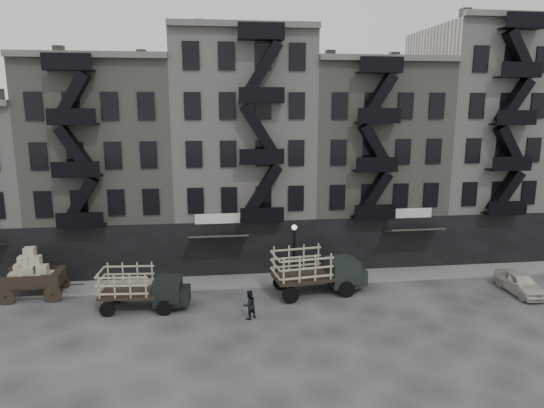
{
  "coord_description": "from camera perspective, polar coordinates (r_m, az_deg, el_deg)",
  "views": [
    {
      "loc": [
        -2.31,
        -28.11,
        12.23
      ],
      "look_at": [
        1.68,
        4.0,
        5.43
      ],
      "focal_mm": 32.0,
      "sensor_mm": 36.0,
      "label": 1
    }
  ],
  "objects": [
    {
      "name": "building_east",
      "position": [
        44.12,
        23.48,
        6.7
      ],
      "size": [
        10.0,
        11.35,
        19.2
      ],
      "color": "#AAA39C",
      "rests_on": "ground"
    },
    {
      "name": "building_midwest",
      "position": [
        38.99,
        -18.46,
        4.3
      ],
      "size": [
        10.0,
        11.35,
        16.2
      ],
      "color": "slate",
      "rests_on": "ground"
    },
    {
      "name": "sidewalk",
      "position": [
        34.18,
        -2.78,
        -8.98
      ],
      "size": [
        55.0,
        2.5,
        0.15
      ],
      "primitive_type": "cube",
      "color": "slate",
      "rests_on": "ground"
    },
    {
      "name": "wagon",
      "position": [
        34.41,
        -26.53,
        -6.97
      ],
      "size": [
        3.89,
        2.15,
        3.25
      ],
      "rotation": [
        0.0,
        0.0,
        0.02
      ],
      "color": "black",
      "rests_on": "ground"
    },
    {
      "name": "pedestrian_mid",
      "position": [
        28.39,
        -2.7,
        -11.76
      ],
      "size": [
        1.06,
        1.01,
        1.72
      ],
      "primitive_type": "imported",
      "rotation": [
        0.0,
        0.0,
        3.75
      ],
      "color": "black",
      "rests_on": "ground"
    },
    {
      "name": "ground",
      "position": [
        30.74,
        -2.23,
        -11.58
      ],
      "size": [
        140.0,
        140.0,
        0.0
      ],
      "primitive_type": "plane",
      "color": "#38383A",
      "rests_on": "ground"
    },
    {
      "name": "lamp_post",
      "position": [
        32.56,
        2.62,
        -5.01
      ],
      "size": [
        0.36,
        0.36,
        4.28
      ],
      "color": "black",
      "rests_on": "ground"
    },
    {
      "name": "building_mideast",
      "position": [
        40.16,
        10.86,
        4.9
      ],
      "size": [
        10.0,
        11.35,
        16.2
      ],
      "color": "slate",
      "rests_on": "ground"
    },
    {
      "name": "stake_truck_east",
      "position": [
        31.76,
        5.28,
        -7.5
      ],
      "size": [
        6.26,
        3.15,
        3.02
      ],
      "rotation": [
        0.0,
        0.0,
        0.13
      ],
      "color": "black",
      "rests_on": "ground"
    },
    {
      "name": "stake_truck_west",
      "position": [
        30.39,
        -15.08,
        -9.24
      ],
      "size": [
        5.35,
        2.48,
        2.62
      ],
      "rotation": [
        0.0,
        0.0,
        -0.07
      ],
      "color": "black",
      "rests_on": "ground"
    },
    {
      "name": "car_east",
      "position": [
        35.86,
        27.17,
        -8.26
      ],
      "size": [
        1.65,
        4.1,
        1.4
      ],
      "primitive_type": "imported",
      "rotation": [
        0.0,
        0.0,
        -0.0
      ],
      "color": "beige",
      "rests_on": "ground"
    },
    {
      "name": "building_center",
      "position": [
        38.19,
        -3.6,
        6.24
      ],
      "size": [
        10.0,
        11.35,
        18.2
      ],
      "color": "#AAA39C",
      "rests_on": "ground"
    }
  ]
}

